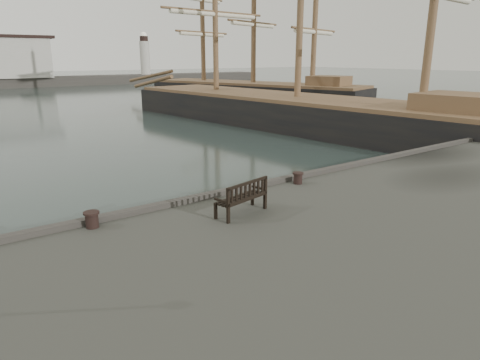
{
  "coord_description": "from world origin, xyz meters",
  "views": [
    {
      "loc": [
        -7.52,
        -12.23,
        6.27
      ],
      "look_at": [
        0.9,
        -0.5,
        2.1
      ],
      "focal_mm": 32.0,
      "sensor_mm": 36.0,
      "label": 1
    }
  ],
  "objects_px": {
    "bollard_right": "(298,178)",
    "tall_ship_main": "(296,118)",
    "bench": "(242,204)",
    "bollard_left": "(92,220)",
    "tall_ship_far": "(253,98)"
  },
  "relations": [
    {
      "from": "bench",
      "to": "bollard_left",
      "type": "relative_size",
      "value": 4.04
    },
    {
      "from": "bench",
      "to": "tall_ship_main",
      "type": "xyz_separation_m",
      "value": [
        20.02,
        19.01,
        -1.11
      ]
    },
    {
      "from": "tall_ship_main",
      "to": "tall_ship_far",
      "type": "distance_m",
      "value": 19.43
    },
    {
      "from": "tall_ship_main",
      "to": "tall_ship_far",
      "type": "xyz_separation_m",
      "value": [
        8.33,
        17.55,
        0.09
      ]
    },
    {
      "from": "bench",
      "to": "bollard_left",
      "type": "bearing_deg",
      "value": 146.61
    },
    {
      "from": "bench",
      "to": "tall_ship_far",
      "type": "bearing_deg",
      "value": 39.97
    },
    {
      "from": "tall_ship_far",
      "to": "tall_ship_main",
      "type": "bearing_deg",
      "value": -133.13
    },
    {
      "from": "bollard_right",
      "to": "tall_ship_far",
      "type": "relative_size",
      "value": 0.01
    },
    {
      "from": "bollard_right",
      "to": "tall_ship_far",
      "type": "xyz_separation_m",
      "value": [
        24.66,
        35.14,
        -0.9
      ]
    },
    {
      "from": "bollard_left",
      "to": "tall_ship_main",
      "type": "distance_m",
      "value": 29.79
    },
    {
      "from": "bollard_right",
      "to": "tall_ship_main",
      "type": "distance_m",
      "value": 24.02
    },
    {
      "from": "bollard_right",
      "to": "tall_ship_main",
      "type": "xyz_separation_m",
      "value": [
        16.32,
        17.59,
        -0.99
      ]
    },
    {
      "from": "bollard_right",
      "to": "tall_ship_main",
      "type": "bearing_deg",
      "value": 47.14
    },
    {
      "from": "tall_ship_main",
      "to": "bollard_left",
      "type": "bearing_deg",
      "value": -150.88
    },
    {
      "from": "bench",
      "to": "tall_ship_main",
      "type": "relative_size",
      "value": 0.05
    }
  ]
}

